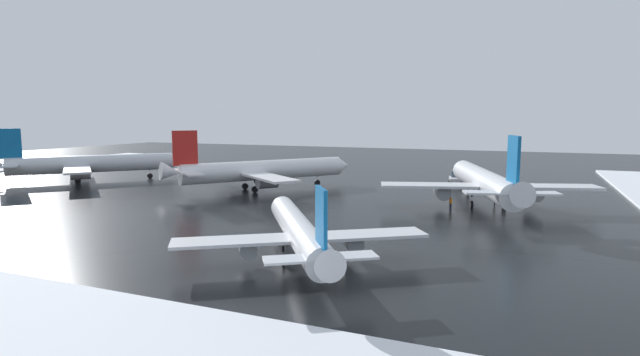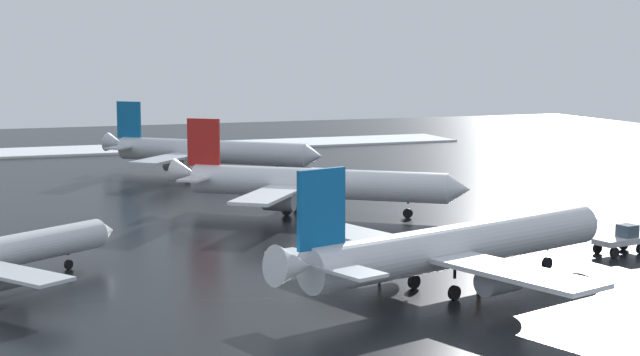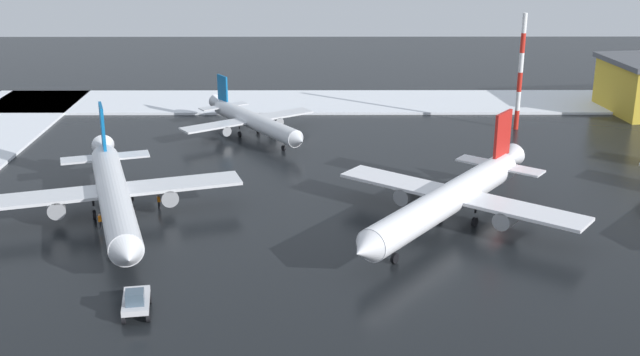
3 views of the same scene
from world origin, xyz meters
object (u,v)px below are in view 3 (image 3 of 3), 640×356
(airplane_distant_tail, at_px, (450,199))
(pushback_tug, at_px, (136,301))
(antenna_mast, at_px, (520,72))
(airplane_parked_starboard, at_px, (113,194))
(airplane_foreground_jet, at_px, (254,121))
(ground_crew_near_tug, at_px, (159,201))
(ground_crew_by_nose_gear, at_px, (100,220))

(airplane_distant_tail, xyz_separation_m, pushback_tug, (29.00, 18.64, -2.04))
(airplane_distant_tail, height_order, antenna_mast, antenna_mast)
(airplane_parked_starboard, bearing_deg, airplane_foreground_jet, 141.67)
(pushback_tug, relative_size, antenna_mast, 0.28)
(ground_crew_near_tug, bearing_deg, antenna_mast, 168.95)
(airplane_distant_tail, distance_m, airplane_foreground_jet, 41.32)
(airplane_foreground_jet, relative_size, ground_crew_near_tug, 12.97)
(airplane_distant_tail, height_order, ground_crew_by_nose_gear, airplane_distant_tail)
(airplane_parked_starboard, distance_m, airplane_distant_tail, 35.49)
(airplane_foreground_jet, bearing_deg, ground_crew_near_tug, -50.86)
(ground_crew_by_nose_gear, relative_size, ground_crew_near_tug, 1.00)
(airplane_distant_tail, bearing_deg, airplane_parked_starboard, -55.38)
(ground_crew_by_nose_gear, relative_size, antenna_mast, 0.10)
(airplane_foreground_jet, height_order, ground_crew_near_tug, airplane_foreground_jet)
(airplane_foreground_jet, xyz_separation_m, ground_crew_near_tug, (8.55, 28.62, -1.52))
(airplane_distant_tail, bearing_deg, ground_crew_near_tug, -63.36)
(pushback_tug, relative_size, ground_crew_near_tug, 2.87)
(ground_crew_by_nose_gear, bearing_deg, ground_crew_near_tug, -142.08)
(antenna_mast, bearing_deg, ground_crew_by_nose_gear, 36.16)
(ground_crew_by_nose_gear, height_order, ground_crew_near_tug, same)
(pushback_tug, xyz_separation_m, antenna_mast, (-45.29, -57.28, 7.42))
(airplane_distant_tail, relative_size, pushback_tug, 5.87)
(airplane_foreground_jet, relative_size, ground_crew_by_nose_gear, 12.97)
(airplane_foreground_jet, xyz_separation_m, ground_crew_by_nose_gear, (13.68, 34.39, -1.52))
(airplane_parked_starboard, height_order, airplane_foreground_jet, airplane_parked_starboard)
(airplane_parked_starboard, xyz_separation_m, pushback_tug, (-6.47, 19.97, -2.05))
(ground_crew_by_nose_gear, distance_m, antenna_mast, 66.14)
(airplane_foreground_jet, xyz_separation_m, pushback_tug, (5.93, 52.91, -1.21))
(airplane_distant_tail, bearing_deg, antenna_mast, -166.08)
(ground_crew_by_nose_gear, bearing_deg, antenna_mast, -154.28)
(airplane_parked_starboard, xyz_separation_m, ground_crew_near_tug, (-3.85, -4.32, -2.37))
(ground_crew_by_nose_gear, bearing_deg, airplane_parked_starboard, -141.92)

